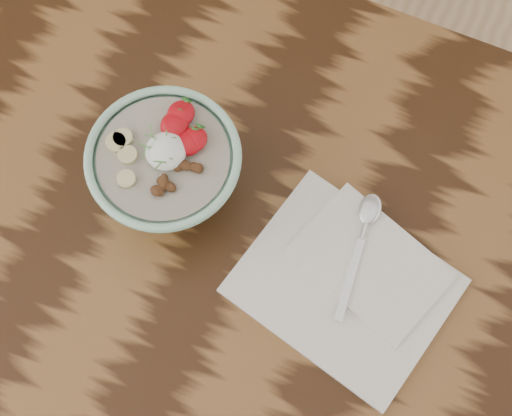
{
  "coord_description": "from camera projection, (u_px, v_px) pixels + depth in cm",
  "views": [
    {
      "loc": [
        15.06,
        -20.31,
        166.22
      ],
      "look_at": [
        4.28,
        4.42,
        86.5
      ],
      "focal_mm": 50.0,
      "sensor_mm": 36.0,
      "label": 1
    }
  ],
  "objects": [
    {
      "name": "table",
      "position": [
        217.0,
        269.0,
        1.03
      ],
      "size": [
        160.0,
        90.0,
        75.0
      ],
      "color": "black",
      "rests_on": "ground"
    },
    {
      "name": "breakfast_bowl",
      "position": [
        167.0,
        168.0,
        0.91
      ],
      "size": [
        19.46,
        19.46,
        12.87
      ],
      "rotation": [
        0.0,
        0.0,
        0.18
      ],
      "color": "#9DD3B7",
      "rests_on": "table"
    },
    {
      "name": "napkin",
      "position": [
        350.0,
        281.0,
        0.92
      ],
      "size": [
        29.78,
        26.17,
        1.58
      ],
      "rotation": [
        0.0,
        0.0,
        -0.23
      ],
      "color": "white",
      "rests_on": "table"
    },
    {
      "name": "spoon",
      "position": [
        365.0,
        226.0,
        0.93
      ],
      "size": [
        3.77,
        17.88,
        0.93
      ],
      "rotation": [
        0.0,
        0.0,
        0.1
      ],
      "color": "silver",
      "rests_on": "napkin"
    }
  ]
}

